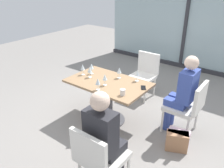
% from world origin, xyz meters
% --- Properties ---
extents(ground_plane, '(12.00, 12.00, 0.00)m').
position_xyz_m(ground_plane, '(0.00, 0.00, 0.00)').
color(ground_plane, gray).
extents(window_wall_backdrop, '(4.46, 0.10, 2.70)m').
position_xyz_m(window_wall_backdrop, '(0.00, 3.20, 1.21)').
color(window_wall_backdrop, '#9FB7BC').
rests_on(window_wall_backdrop, ground_plane).
extents(dining_table_main, '(1.28, 0.79, 0.73)m').
position_xyz_m(dining_table_main, '(0.00, 0.00, 0.53)').
color(dining_table_main, '#997551').
rests_on(dining_table_main, ground_plane).
extents(chair_far_right, '(0.50, 0.46, 0.87)m').
position_xyz_m(chair_far_right, '(1.16, 0.46, 0.50)').
color(chair_far_right, silver).
rests_on(chair_far_right, ground_plane).
extents(chair_front_right, '(0.46, 0.50, 0.87)m').
position_xyz_m(chair_front_right, '(0.78, -1.18, 0.50)').
color(chair_front_right, silver).
rests_on(chair_front_right, ground_plane).
extents(chair_near_window, '(0.46, 0.51, 0.87)m').
position_xyz_m(chair_near_window, '(0.00, 1.18, 0.50)').
color(chair_near_window, silver).
rests_on(chair_near_window, ground_plane).
extents(person_far_right, '(0.39, 0.34, 1.26)m').
position_xyz_m(person_far_right, '(1.05, 0.46, 0.70)').
color(person_far_right, '#384C9E').
rests_on(person_far_right, ground_plane).
extents(person_front_right, '(0.34, 0.39, 1.26)m').
position_xyz_m(person_front_right, '(0.78, -1.07, 0.70)').
color(person_front_right, '#28282D').
rests_on(person_front_right, ground_plane).
extents(wine_glass_0, '(0.07, 0.07, 0.18)m').
position_xyz_m(wine_glass_0, '(0.04, -0.13, 0.86)').
color(wine_glass_0, silver).
rests_on(wine_glass_0, dining_table_main).
extents(wine_glass_1, '(0.07, 0.07, 0.18)m').
position_xyz_m(wine_glass_1, '(0.06, -0.32, 0.86)').
color(wine_glass_1, silver).
rests_on(wine_glass_1, dining_table_main).
extents(wine_glass_2, '(0.07, 0.07, 0.18)m').
position_xyz_m(wine_glass_2, '(-0.51, -0.04, 0.86)').
color(wine_glass_2, silver).
rests_on(wine_glass_2, dining_table_main).
extents(wine_glass_3, '(0.07, 0.07, 0.18)m').
position_xyz_m(wine_glass_3, '(-0.42, 0.09, 0.86)').
color(wine_glass_3, silver).
rests_on(wine_glass_3, dining_table_main).
extents(wine_glass_4, '(0.07, 0.07, 0.18)m').
position_xyz_m(wine_glass_4, '(-0.35, -0.05, 0.86)').
color(wine_glass_4, silver).
rests_on(wine_glass_4, dining_table_main).
extents(wine_glass_5, '(0.07, 0.07, 0.18)m').
position_xyz_m(wine_glass_5, '(0.06, 0.22, 0.86)').
color(wine_glass_5, silver).
rests_on(wine_glass_5, dining_table_main).
extents(wine_glass_6, '(0.07, 0.07, 0.18)m').
position_xyz_m(wine_glass_6, '(0.35, 0.30, 0.86)').
color(wine_glass_6, silver).
rests_on(wine_glass_6, dining_table_main).
extents(coffee_cup, '(0.08, 0.08, 0.09)m').
position_xyz_m(coffee_cup, '(0.44, -0.23, 0.78)').
color(coffee_cup, white).
rests_on(coffee_cup, dining_table_main).
extents(cell_phone_on_table, '(0.14, 0.16, 0.01)m').
position_xyz_m(cell_phone_on_table, '(0.56, 0.14, 0.73)').
color(cell_phone_on_table, black).
rests_on(cell_phone_on_table, dining_table_main).
extents(handbag_0, '(0.32, 0.20, 0.28)m').
position_xyz_m(handbag_0, '(1.21, 0.07, 0.14)').
color(handbag_0, beige).
rests_on(handbag_0, ground_plane).
extents(handbag_2, '(0.34, 0.27, 0.28)m').
position_xyz_m(handbag_2, '(1.22, 0.01, 0.14)').
color(handbag_2, '#A3704C').
rests_on(handbag_2, ground_plane).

